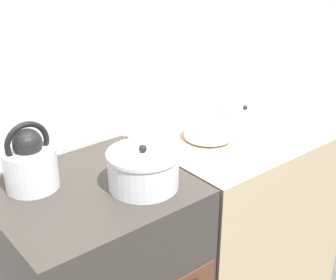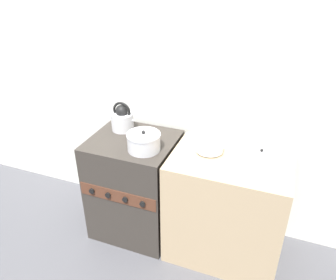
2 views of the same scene
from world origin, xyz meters
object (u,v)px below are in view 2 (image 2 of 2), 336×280
object	(u,v)px
loose_pot_lid	(261,152)
cooking_pot	(144,142)
enamel_bowl	(210,147)
kettle	(123,119)
stove	(135,186)

from	to	relation	value
loose_pot_lid	cooking_pot	bearing A→B (deg)	-161.44
cooking_pot	enamel_bowl	bearing A→B (deg)	18.95
cooking_pot	loose_pot_lid	world-z (taller)	cooking_pot
loose_pot_lid	kettle	bearing A→B (deg)	-178.10
enamel_bowl	stove	bearing A→B (deg)	-175.23
stove	kettle	world-z (taller)	kettle
cooking_pot	enamel_bowl	xyz separation A→B (m)	(0.46, 0.16, -0.04)
kettle	cooking_pot	bearing A→B (deg)	-38.61
kettle	enamel_bowl	bearing A→B (deg)	-6.13
kettle	cooking_pot	size ratio (longest dim) A/B	0.97
stove	loose_pot_lid	distance (m)	1.09
kettle	loose_pot_lid	bearing A→B (deg)	1.90
kettle	cooking_pot	world-z (taller)	kettle
cooking_pot	enamel_bowl	size ratio (longest dim) A/B	1.21
enamel_bowl	loose_pot_lid	world-z (taller)	enamel_bowl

